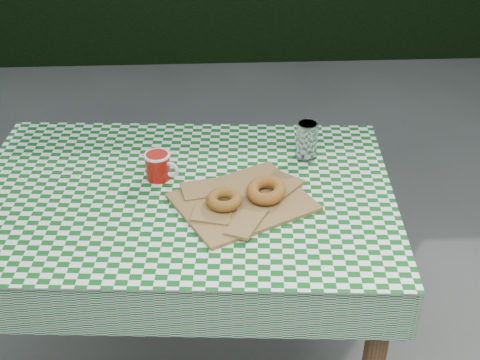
# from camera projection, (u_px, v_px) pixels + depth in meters

# --- Properties ---
(table) EXTENTS (1.20, 0.85, 0.75)m
(table) POSITION_uv_depth(u_px,v_px,m) (188.00, 293.00, 1.99)
(table) COLOR #54331C
(table) RESTS_ON ground
(tablecloth) EXTENTS (1.23, 0.87, 0.01)m
(tablecloth) POSITION_uv_depth(u_px,v_px,m) (182.00, 193.00, 1.78)
(tablecloth) COLOR #0C5216
(tablecloth) RESTS_ON table
(paper_bag) EXTENTS (0.42, 0.39, 0.02)m
(paper_bag) POSITION_uv_depth(u_px,v_px,m) (243.00, 201.00, 1.73)
(paper_bag) COLOR olive
(paper_bag) RESTS_ON tablecloth
(bagel_front) EXTENTS (0.12, 0.12, 0.03)m
(bagel_front) POSITION_uv_depth(u_px,v_px,m) (224.00, 200.00, 1.69)
(bagel_front) COLOR brown
(bagel_front) RESTS_ON paper_bag
(bagel_back) EXTENTS (0.15, 0.15, 0.03)m
(bagel_back) POSITION_uv_depth(u_px,v_px,m) (266.00, 190.00, 1.72)
(bagel_back) COLOR #9A601F
(bagel_back) RESTS_ON paper_bag
(coffee_mug) EXTENTS (0.19, 0.19, 0.08)m
(coffee_mug) POSITION_uv_depth(u_px,v_px,m) (158.00, 166.00, 1.82)
(coffee_mug) COLOR #A0130A
(coffee_mug) RESTS_ON tablecloth
(drinking_glass) EXTENTS (0.08, 0.08, 0.12)m
(drinking_glass) POSITION_uv_depth(u_px,v_px,m) (307.00, 141.00, 1.90)
(drinking_glass) COLOR silver
(drinking_glass) RESTS_ON tablecloth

